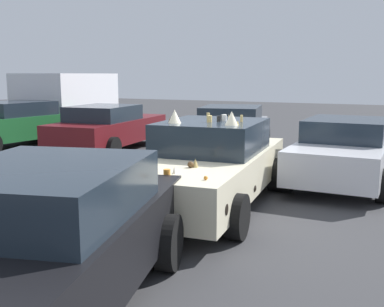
% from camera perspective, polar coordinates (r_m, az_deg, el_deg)
% --- Properties ---
extents(ground_plane, '(60.00, 60.00, 0.00)m').
position_cam_1_polar(ground_plane, '(8.15, 1.92, -6.40)').
color(ground_plane, '#38383A').
extents(art_car_decorated, '(4.79, 2.32, 1.68)m').
position_cam_1_polar(art_car_decorated, '(8.03, 2.07, -1.34)').
color(art_car_decorated, beige).
rests_on(art_car_decorated, ground).
extents(parked_van_near_left, '(5.17, 2.96, 2.29)m').
position_cam_1_polar(parked_van_near_left, '(18.45, -14.77, 6.33)').
color(parked_van_near_left, silver).
rests_on(parked_van_near_left, ground).
extents(parked_sedan_row_back_center, '(4.53, 2.58, 1.37)m').
position_cam_1_polar(parked_sedan_row_back_center, '(13.27, 4.86, 2.90)').
color(parked_sedan_row_back_center, gray).
rests_on(parked_sedan_row_back_center, ground).
extents(parked_sedan_behind_left, '(4.58, 2.81, 1.43)m').
position_cam_1_polar(parked_sedan_behind_left, '(4.58, -18.50, -10.32)').
color(parked_sedan_behind_left, black).
rests_on(parked_sedan_behind_left, ground).
extents(parked_sedan_far_right, '(4.14, 2.03, 1.34)m').
position_cam_1_polar(parked_sedan_far_right, '(10.21, 18.21, 0.32)').
color(parked_sedan_far_right, silver).
rests_on(parked_sedan_far_right, ground).
extents(parked_sedan_far_left, '(4.52, 2.26, 1.35)m').
position_cam_1_polar(parked_sedan_far_left, '(14.13, -10.22, 3.15)').
color(parked_sedan_far_left, '#5B1419').
rests_on(parked_sedan_far_left, ground).
extents(parked_sedan_row_back_far, '(4.60, 2.52, 1.41)m').
position_cam_1_polar(parked_sedan_row_back_far, '(15.58, -21.16, 3.41)').
color(parked_sedan_row_back_far, '#1E602D').
rests_on(parked_sedan_row_back_far, ground).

